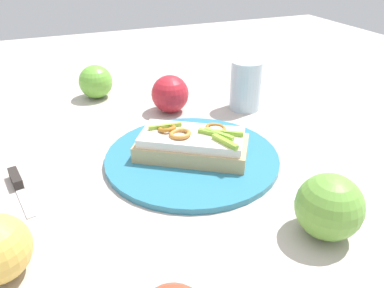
{
  "coord_description": "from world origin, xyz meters",
  "views": [
    {
      "loc": [
        0.5,
        -0.2,
        0.33
      ],
      "look_at": [
        0.0,
        0.0,
        0.03
      ],
      "focal_mm": 35.46,
      "sensor_mm": 36.0,
      "label": 1
    }
  ],
  "objects": [
    {
      "name": "apple_2",
      "position": [
        -0.2,
        0.03,
        0.04
      ],
      "size": [
        0.08,
        0.08,
        0.08
      ],
      "primitive_type": "sphere",
      "rotation": [
        0.0,
        0.0,
        6.26
      ],
      "color": "red",
      "rests_on": "ground_plane"
    },
    {
      "name": "apple_4",
      "position": [
        0.23,
        0.09,
        0.04
      ],
      "size": [
        0.11,
        0.11,
        0.08
      ],
      "primitive_type": "sphere",
      "rotation": [
        0.0,
        0.0,
        4.33
      ],
      "color": "#6AA73E",
      "rests_on": "ground_plane"
    },
    {
      "name": "knife",
      "position": [
        -0.02,
        -0.27,
        0.01
      ],
      "size": [
        0.12,
        0.03,
        0.02
      ],
      "rotation": [
        0.0,
        0.0,
        0.19
      ],
      "color": "silver",
      "rests_on": "ground_plane"
    },
    {
      "name": "drinking_glass",
      "position": [
        -0.16,
        0.19,
        0.05
      ],
      "size": [
        0.07,
        0.07,
        0.1
      ],
      "primitive_type": "cylinder",
      "color": "silver",
      "rests_on": "ground_plane"
    },
    {
      "name": "plate",
      "position": [
        0.0,
        0.0,
        0.01
      ],
      "size": [
        0.29,
        0.29,
        0.01
      ],
      "primitive_type": "cylinder",
      "color": "teal",
      "rests_on": "ground_plane"
    },
    {
      "name": "apple_1",
      "position": [
        -0.34,
        -0.1,
        0.04
      ],
      "size": [
        0.1,
        0.1,
        0.07
      ],
      "primitive_type": "sphere",
      "rotation": [
        0.0,
        0.0,
        2.81
      ],
      "color": "#68B03B",
      "rests_on": "ground_plane"
    },
    {
      "name": "ground_plane",
      "position": [
        0.0,
        0.0,
        0.0
      ],
      "size": [
        2.0,
        2.0,
        0.0
      ],
      "primitive_type": "plane",
      "color": "#B9ACA3",
      "rests_on": "ground"
    },
    {
      "name": "sandwich",
      "position": [
        0.0,
        0.0,
        0.03
      ],
      "size": [
        0.17,
        0.2,
        0.05
      ],
      "rotation": [
        0.0,
        0.0,
        4.13
      ],
      "color": "tan",
      "rests_on": "plate"
    }
  ]
}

